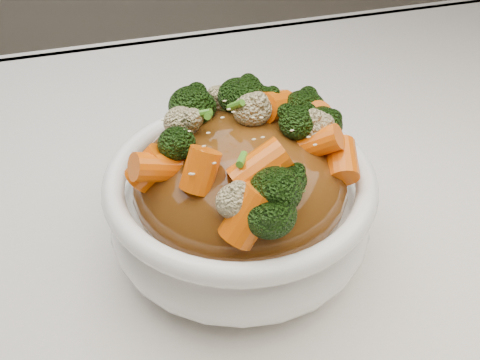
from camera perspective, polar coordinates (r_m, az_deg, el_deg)
name	(u,v)px	position (r m, az deg, el deg)	size (l,w,h in m)	color
tablecloth	(271,236)	(0.53, 3.15, -5.68)	(1.20, 0.80, 0.04)	white
bowl	(240,210)	(0.46, 0.00, -3.06)	(0.21, 0.21, 0.08)	white
sauce_base	(240,183)	(0.44, 0.00, -0.30)	(0.17, 0.17, 0.09)	#5A310F
carrots	(240,117)	(0.41, 0.00, 6.37)	(0.17, 0.17, 0.05)	#F26207
broccoli	(240,119)	(0.41, 0.00, 6.25)	(0.17, 0.17, 0.04)	black
cauliflower	(240,121)	(0.41, 0.00, 6.02)	(0.17, 0.17, 0.04)	#C9BC89
scallions	(240,116)	(0.41, 0.00, 6.49)	(0.13, 0.13, 0.02)	#43891F
sesame_seeds	(240,116)	(0.41, 0.00, 6.49)	(0.15, 0.15, 0.01)	beige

